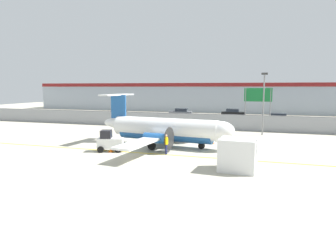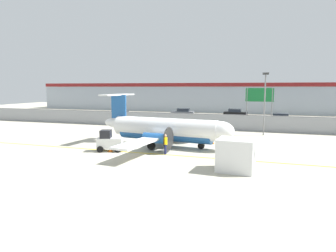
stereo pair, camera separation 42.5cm
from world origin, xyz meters
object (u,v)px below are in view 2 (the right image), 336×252
at_px(highway_sign, 259,98).
at_px(parked_car_2, 235,113).
at_px(cargo_container, 236,155).
at_px(traffic_cone_near_right, 230,155).
at_px(parked_car_0, 121,116).
at_px(commuter_airplane, 167,129).
at_px(parked_car_1, 183,113).
at_px(traffic_cone_near_left, 191,139).
at_px(ground_crew_worker, 165,143).
at_px(traffic_cone_far_left, 212,141).
at_px(parked_car_3, 281,119).
at_px(apron_light_pole, 265,99).
at_px(traffic_cone_far_right, 110,148).
at_px(baggage_tug, 109,142).

bearing_deg(highway_sign, parked_car_2, 107.66).
distance_m(cargo_container, traffic_cone_near_right, 3.41).
bearing_deg(parked_car_0, cargo_container, -42.06).
bearing_deg(commuter_airplane, parked_car_1, 108.97).
bearing_deg(traffic_cone_near_left, ground_crew_worker, -95.64).
xyz_separation_m(commuter_airplane, parked_car_2, (3.75, 28.31, -0.71)).
xyz_separation_m(traffic_cone_far_left, parked_car_3, (7.30, 18.51, 0.58)).
distance_m(parked_car_1, parked_car_3, 17.85).
distance_m(parked_car_0, apron_light_pole, 24.41).
bearing_deg(traffic_cone_far_left, traffic_cone_far_right, -140.20).
relative_size(baggage_tug, apron_light_pole, 0.35).
distance_m(baggage_tug, cargo_container, 11.60).
distance_m(commuter_airplane, highway_sign, 16.97).
xyz_separation_m(cargo_container, traffic_cone_far_left, (-3.15, 9.27, -0.79)).
bearing_deg(traffic_cone_far_right, parked_car_3, 58.83).
bearing_deg(apron_light_pole, highway_sign, 97.59).
bearing_deg(apron_light_pole, parked_car_0, 159.91).
xyz_separation_m(cargo_container, parked_car_0, (-21.04, 24.66, -0.21)).
relative_size(ground_crew_worker, traffic_cone_far_left, 2.66).
height_order(parked_car_0, parked_car_2, same).
bearing_deg(ground_crew_worker, apron_light_pole, -132.55).
height_order(traffic_cone_near_right, highway_sign, highway_sign).
distance_m(traffic_cone_near_right, traffic_cone_far_right, 10.26).
relative_size(parked_car_1, highway_sign, 0.79).
distance_m(baggage_tug, apron_light_pole, 18.88).
bearing_deg(traffic_cone_far_right, parked_car_1, 93.33).
relative_size(traffic_cone_far_left, highway_sign, 0.12).
height_order(cargo_container, traffic_cone_far_right, cargo_container).
distance_m(ground_crew_worker, parked_car_3, 26.53).
relative_size(cargo_container, traffic_cone_near_left, 3.98).
bearing_deg(traffic_cone_near_left, traffic_cone_near_right, -53.86).
relative_size(ground_crew_worker, traffic_cone_far_right, 2.66).
xyz_separation_m(parked_car_0, apron_light_pole, (22.70, -8.30, 3.41)).
bearing_deg(ground_crew_worker, parked_car_2, -106.75).
distance_m(cargo_container, traffic_cone_far_left, 9.82).
bearing_deg(traffic_cone_far_left, parked_car_1, 111.77).
xyz_separation_m(commuter_airplane, highway_sign, (8.08, 14.70, 2.54)).
height_order(ground_crew_worker, parked_car_2, same).
relative_size(commuter_airplane, baggage_tug, 6.30).
xyz_separation_m(ground_crew_worker, parked_car_0, (-14.93, 21.36, -0.06)).
bearing_deg(traffic_cone_far_left, apron_light_pole, 55.83).
bearing_deg(ground_crew_worker, traffic_cone_near_left, -107.43).
xyz_separation_m(parked_car_1, apron_light_pole, (14.45, -17.05, 3.41)).
bearing_deg(traffic_cone_near_right, traffic_cone_far_left, 111.68).
bearing_deg(traffic_cone_far_right, traffic_cone_near_right, 2.83).
relative_size(traffic_cone_near_right, apron_light_pole, 0.09).
distance_m(baggage_tug, ground_crew_worker, 5.12).
height_order(baggage_tug, parked_car_0, baggage_tug).
bearing_deg(traffic_cone_near_left, parked_car_1, 107.15).
distance_m(parked_car_3, apron_light_pole, 12.17).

